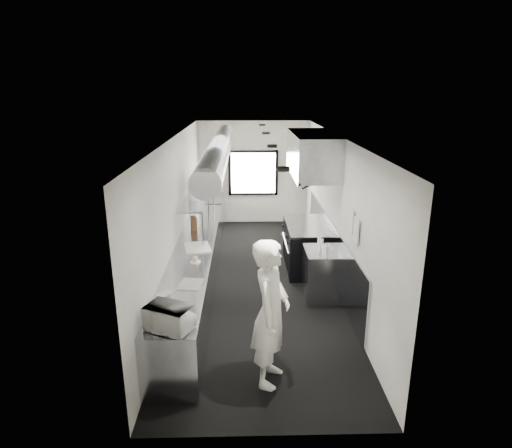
{
  "coord_description": "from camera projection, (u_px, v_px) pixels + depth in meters",
  "views": [
    {
      "loc": [
        -0.23,
        -7.89,
        3.65
      ],
      "look_at": [
        -0.03,
        -0.2,
        1.24
      ],
      "focal_mm": 30.79,
      "sensor_mm": 36.0,
      "label": 1
    }
  ],
  "objects": [
    {
      "name": "squeeze_bottle_b",
      "position": [
        324.0,
        249.0,
        7.53
      ],
      "size": [
        0.08,
        0.08,
        0.17
      ],
      "primitive_type": "cylinder",
      "rotation": [
        0.0,
        0.0,
        -0.39
      ],
      "color": "silver",
      "rests_on": "bottle_station"
    },
    {
      "name": "deli_tub_b",
      "position": [
        168.0,
        296.0,
        5.93
      ],
      "size": [
        0.15,
        0.15,
        0.11
      ],
      "primitive_type": "cylinder",
      "rotation": [
        0.0,
        0.0,
        -0.02
      ],
      "color": "beige",
      "rests_on": "prep_counter"
    },
    {
      "name": "deli_tub_a",
      "position": [
        162.0,
        298.0,
        5.85
      ],
      "size": [
        0.2,
        0.2,
        0.11
      ],
      "primitive_type": "cylinder",
      "rotation": [
        0.0,
        0.0,
        0.38
      ],
      "color": "beige",
      "rests_on": "prep_counter"
    },
    {
      "name": "plate_stack_d",
      "position": [
        202.0,
        176.0,
        9.65
      ],
      "size": [
        0.28,
        0.28,
        0.39
      ],
      "primitive_type": "cylinder",
      "rotation": [
        0.0,
        0.0,
        0.09
      ],
      "color": "white",
      "rests_on": "pass_shelf"
    },
    {
      "name": "squeeze_bottle_e",
      "position": [
        319.0,
        241.0,
        7.95
      ],
      "size": [
        0.07,
        0.07,
        0.17
      ],
      "primitive_type": "cylinder",
      "rotation": [
        0.0,
        0.0,
        -0.43
      ],
      "color": "silver",
      "rests_on": "bottle_station"
    },
    {
      "name": "range",
      "position": [
        306.0,
        246.0,
        9.17
      ],
      "size": [
        0.88,
        1.6,
        0.94
      ],
      "color": "black",
      "rests_on": "floor"
    },
    {
      "name": "wall_front",
      "position": [
        269.0,
        323.0,
        4.39
      ],
      "size": [
        3.0,
        0.02,
        2.8
      ],
      "primitive_type": "cube",
      "color": "silver",
      "rests_on": "floor"
    },
    {
      "name": "newspaper",
      "position": [
        191.0,
        284.0,
        6.39
      ],
      "size": [
        0.37,
        0.44,
        0.01
      ],
      "primitive_type": "cube",
      "rotation": [
        0.0,
        0.0,
        -0.13
      ],
      "color": "beige",
      "rests_on": "prep_counter"
    },
    {
      "name": "plate_stack_b",
      "position": [
        197.0,
        189.0,
        8.65
      ],
      "size": [
        0.3,
        0.3,
        0.31
      ],
      "primitive_type": "cylinder",
      "rotation": [
        0.0,
        0.0,
        -0.27
      ],
      "color": "white",
      "rests_on": "pass_shelf"
    },
    {
      "name": "wall_right",
      "position": [
        337.0,
        212.0,
        8.24
      ],
      "size": [
        0.02,
        8.0,
        2.8
      ],
      "primitive_type": "cube",
      "color": "silver",
      "rests_on": "floor"
    },
    {
      "name": "knife_block",
      "position": [
        194.0,
        223.0,
        8.85
      ],
      "size": [
        0.16,
        0.25,
        0.25
      ],
      "primitive_type": "cube",
      "rotation": [
        0.0,
        0.0,
        0.26
      ],
      "color": "brown",
      "rests_on": "prep_counter"
    },
    {
      "name": "wall_cladding",
      "position": [
        331.0,
        249.0,
        8.78
      ],
      "size": [
        0.03,
        5.5,
        1.1
      ],
      "primitive_type": "cube",
      "color": "#8E929B",
      "rests_on": "wall_right"
    },
    {
      "name": "cutting_board",
      "position": [
        197.0,
        247.0,
        7.84
      ],
      "size": [
        0.54,
        0.65,
        0.02
      ],
      "primitive_type": "cube",
      "rotation": [
        0.0,
        0.0,
        0.21
      ],
      "color": "silver",
      "rests_on": "prep_counter"
    },
    {
      "name": "wall_left",
      "position": [
        177.0,
        213.0,
        8.17
      ],
      "size": [
        0.02,
        8.0,
        2.8
      ],
      "primitive_type": "cube",
      "color": "silver",
      "rests_on": "floor"
    },
    {
      "name": "service_window",
      "position": [
        253.0,
        173.0,
        11.98
      ],
      "size": [
        1.36,
        0.05,
        1.25
      ],
      "color": "silver",
      "rests_on": "wall_back"
    },
    {
      "name": "ceiling",
      "position": [
        257.0,
        137.0,
        7.78
      ],
      "size": [
        3.0,
        8.0,
        0.01
      ],
      "primitive_type": "cube",
      "color": "silver",
      "rests_on": "wall_back"
    },
    {
      "name": "floor",
      "position": [
        257.0,
        281.0,
        8.62
      ],
      "size": [
        3.0,
        8.0,
        0.01
      ],
      "primitive_type": "cube",
      "color": "black",
      "rests_on": "ground"
    },
    {
      "name": "bottle_station",
      "position": [
        323.0,
        274.0,
        7.85
      ],
      "size": [
        0.65,
        0.8,
        0.9
      ],
      "primitive_type": "cube",
      "color": "#8E929B",
      "rests_on": "floor"
    },
    {
      "name": "line_cook",
      "position": [
        271.0,
        313.0,
        5.45
      ],
      "size": [
        0.63,
        0.8,
        1.93
      ],
      "primitive_type": "imported",
      "rotation": [
        0.0,
        0.0,
        1.3
      ],
      "color": "silver",
      "rests_on": "floor"
    },
    {
      "name": "plate_stack_a",
      "position": [
        194.0,
        193.0,
        8.45
      ],
      "size": [
        0.26,
        0.26,
        0.25
      ],
      "primitive_type": "cylinder",
      "rotation": [
        0.0,
        0.0,
        -0.26
      ],
      "color": "white",
      "rests_on": "pass_shelf"
    },
    {
      "name": "pass_shelf",
      "position": [
        199.0,
        194.0,
        9.09
      ],
      "size": [
        0.45,
        3.0,
        0.68
      ],
      "color": "#8E929B",
      "rests_on": "prep_counter"
    },
    {
      "name": "squeeze_bottle_c",
      "position": [
        320.0,
        247.0,
        7.66
      ],
      "size": [
        0.06,
        0.06,
        0.17
      ],
      "primitive_type": "cylinder",
      "rotation": [
        0.0,
        0.0,
        -0.02
      ],
      "color": "silver",
      "rests_on": "bottle_station"
    },
    {
      "name": "exhaust_hood",
      "position": [
        312.0,
        154.0,
        8.6
      ],
      "size": [
        0.81,
        2.2,
        0.88
      ],
      "color": "#8E929B",
      "rests_on": "ceiling"
    },
    {
      "name": "notice_sheet_a",
      "position": [
        351.0,
        221.0,
        7.03
      ],
      "size": [
        0.02,
        0.28,
        0.38
      ],
      "primitive_type": "cube",
      "color": "silver",
      "rests_on": "wall_right"
    },
    {
      "name": "pastry",
      "position": [
        195.0,
        259.0,
        7.18
      ],
      "size": [
        0.09,
        0.09,
        0.09
      ],
      "primitive_type": "sphere",
      "color": "tan",
      "rests_on": "small_plate"
    },
    {
      "name": "far_work_table",
      "position": [
        210.0,
        214.0,
        11.51
      ],
      "size": [
        0.7,
        1.2,
        0.9
      ],
      "primitive_type": "cube",
      "color": "#8E929B",
      "rests_on": "floor"
    },
    {
      "name": "squeeze_bottle_a",
      "position": [
        326.0,
        252.0,
        7.38
      ],
      "size": [
        0.08,
        0.08,
        0.2
      ],
      "primitive_type": "cylinder",
      "rotation": [
        0.0,
        0.0,
        0.32
      ],
      "color": "silver",
      "rests_on": "bottle_station"
    },
    {
      "name": "notice_sheet_b",
      "position": [
        356.0,
        231.0,
        6.71
      ],
      "size": [
        0.02,
        0.28,
        0.38
      ],
      "primitive_type": "cube",
      "color": "silver",
      "rests_on": "wall_right"
    },
    {
      "name": "hvac_duct",
      "position": [
        220.0,
        148.0,
        8.22
      ],
      "size": [
        0.4,
        6.4,
        0.4
      ],
      "primitive_type": "cylinder",
      "rotation": [
        1.57,
        0.0,
        0.0
      ],
      "color": "gray",
      "rests_on": "ceiling"
    },
    {
      "name": "microwave",
      "position": [
        169.0,
        318.0,
        5.18
      ],
      "size": [
        0.61,
        0.55,
        0.3
      ],
      "primitive_type": "imported",
      "rotation": [
        0.0,
        0.0,
        -0.42
      ],
      "color": "white",
      "rests_on": "prep_counter"
    },
    {
      "name": "wall_back",
      "position": [
        253.0,
        173.0,
        12.02
      ],
      "size": [
        3.0,
        0.02,
        2.8
      ],
      "primitive_type": "cube",
      "color": "silver",
      "rests_on": "floor"
    },
    {
      "name": "small_plate",
      "position": [
        195.0,
        262.0,
        7.19
      ],
      "size": [
        0.21,
        0.21,
        0.01
      ],
      "primitive_type": "cylinder",
      "rotation": [
        0.0,
        0.0,
        0.28
      ],
      "color": "white",
      "rests_on": "prep_counter"
    },
    {
      "name": "plate_stack_c",
      "position": [
        198.0,
        183.0,
        9.11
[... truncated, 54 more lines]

